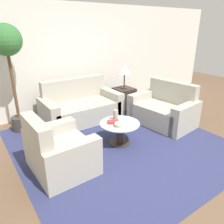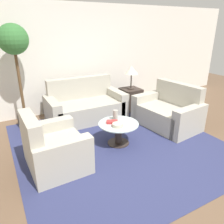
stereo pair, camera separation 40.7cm
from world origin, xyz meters
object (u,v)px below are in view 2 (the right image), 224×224
(table_lamp, at_px, (131,71))
(vase, at_px, (115,115))
(coffee_table, at_px, (118,130))
(armchair, at_px, (52,150))
(potted_plant, at_px, (15,52))
(sofa_main, at_px, (85,106))
(loveseat, at_px, (169,112))
(bowl, at_px, (118,125))
(book_stack, at_px, (112,122))

(table_lamp, distance_m, vase, 1.78)
(coffee_table, xyz_separation_m, table_lamp, (1.19, 1.42, 0.76))
(armchair, height_order, potted_plant, potted_plant)
(sofa_main, xyz_separation_m, coffee_table, (0.08, -1.43, -0.03))
(loveseat, distance_m, table_lamp, 1.45)
(potted_plant, bearing_deg, loveseat, -27.74)
(table_lamp, bearing_deg, bowl, -129.88)
(table_lamp, distance_m, bowl, 2.08)
(loveseat, relative_size, vase, 7.65)
(sofa_main, relative_size, coffee_table, 2.39)
(coffee_table, distance_m, bowl, 0.23)
(potted_plant, height_order, book_stack, potted_plant)
(bowl, distance_m, book_stack, 0.18)
(potted_plant, bearing_deg, vase, -45.89)
(potted_plant, xyz_separation_m, book_stack, (1.30, -1.59, -1.16))
(coffee_table, xyz_separation_m, potted_plant, (-1.40, 1.65, 1.33))
(armchair, height_order, coffee_table, armchair)
(loveseat, relative_size, book_stack, 6.16)
(coffee_table, height_order, book_stack, book_stack)
(sofa_main, bearing_deg, armchair, -127.12)
(sofa_main, distance_m, armchair, 1.96)
(vase, distance_m, bowl, 0.32)
(vase, distance_m, book_stack, 0.18)
(potted_plant, bearing_deg, table_lamp, -5.25)
(table_lamp, xyz_separation_m, vase, (-1.16, -1.24, -0.52))
(vase, relative_size, book_stack, 0.80)
(book_stack, bearing_deg, armchair, -142.17)
(loveseat, relative_size, coffee_table, 1.98)
(sofa_main, xyz_separation_m, armchair, (-1.19, -1.57, -0.00))
(vase, bearing_deg, loveseat, 0.43)
(armchair, relative_size, table_lamp, 1.74)
(table_lamp, relative_size, potted_plant, 0.27)
(sofa_main, xyz_separation_m, vase, (0.11, -1.25, 0.21))
(table_lamp, xyz_separation_m, potted_plant, (-2.59, 0.24, 0.57))
(loveseat, xyz_separation_m, vase, (-1.36, -0.01, 0.21))
(sofa_main, relative_size, loveseat, 1.21)
(sofa_main, relative_size, book_stack, 7.46)
(loveseat, height_order, bowl, loveseat)
(vase, bearing_deg, armchair, -166.53)
(armchair, relative_size, potted_plant, 0.48)
(armchair, height_order, table_lamp, table_lamp)
(vase, height_order, bowl, vase)
(loveseat, bearing_deg, book_stack, -92.41)
(armchair, height_order, vase, armchair)
(table_lamp, bearing_deg, armchair, -147.75)
(coffee_table, bearing_deg, loveseat, 7.57)
(sofa_main, relative_size, potted_plant, 0.83)
(loveseat, relative_size, potted_plant, 0.69)
(vase, relative_size, bowl, 1.01)
(potted_plant, distance_m, book_stack, 2.36)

